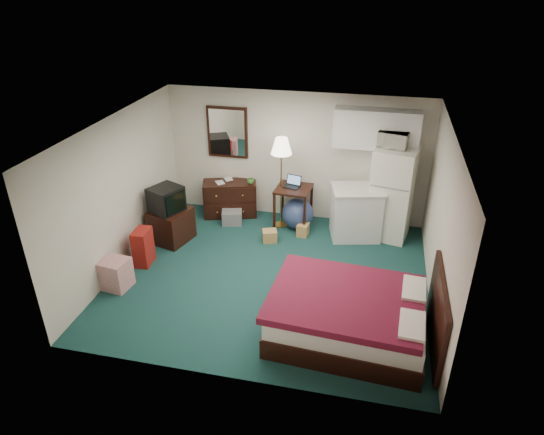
% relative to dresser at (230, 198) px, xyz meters
% --- Properties ---
extents(floor, '(5.00, 4.50, 0.01)m').
position_rel_dresser_xyz_m(floor, '(1.28, -1.98, -0.36)').
color(floor, '#10373B').
rests_on(floor, ground).
extents(ceiling, '(5.00, 4.50, 0.01)m').
position_rel_dresser_xyz_m(ceiling, '(1.28, -1.98, 2.14)').
color(ceiling, silver).
rests_on(ceiling, walls).
extents(walls, '(5.01, 4.51, 2.50)m').
position_rel_dresser_xyz_m(walls, '(1.28, -1.98, 0.89)').
color(walls, silver).
rests_on(walls, floor).
extents(mirror, '(0.80, 0.06, 1.00)m').
position_rel_dresser_xyz_m(mirror, '(-0.07, 0.24, 1.29)').
color(mirror, white).
rests_on(mirror, walls).
extents(upper_cabinets, '(1.50, 0.35, 0.70)m').
position_rel_dresser_xyz_m(upper_cabinets, '(2.73, 0.10, 1.59)').
color(upper_cabinets, white).
rests_on(upper_cabinets, walls).
extents(headboard, '(0.06, 1.56, 1.00)m').
position_rel_dresser_xyz_m(headboard, '(3.74, -3.13, 0.19)').
color(headboard, black).
rests_on(headboard, walls).
extents(dresser, '(1.14, 0.75, 0.71)m').
position_rel_dresser_xyz_m(dresser, '(0.00, 0.00, 0.00)').
color(dresser, black).
rests_on(dresser, floor).
extents(floor_lamp, '(0.49, 0.49, 1.78)m').
position_rel_dresser_xyz_m(floor_lamp, '(1.09, -0.23, 0.53)').
color(floor_lamp, tan).
rests_on(floor_lamp, floor).
extents(desk, '(0.69, 0.69, 0.81)m').
position_rel_dresser_xyz_m(desk, '(1.33, -0.21, 0.05)').
color(desk, black).
rests_on(desk, floor).
extents(exercise_ball, '(0.74, 0.74, 0.60)m').
position_rel_dresser_xyz_m(exercise_ball, '(1.42, -0.25, -0.06)').
color(exercise_ball, navy).
rests_on(exercise_ball, floor).
extents(kitchen_counter, '(0.99, 0.84, 0.94)m').
position_rel_dresser_xyz_m(kitchen_counter, '(2.52, -0.34, 0.12)').
color(kitchen_counter, white).
rests_on(kitchen_counter, floor).
extents(fridge, '(0.83, 0.83, 1.71)m').
position_rel_dresser_xyz_m(fridge, '(3.12, -0.16, 0.50)').
color(fridge, white).
rests_on(fridge, floor).
extents(bed, '(2.12, 1.70, 0.65)m').
position_rel_dresser_xyz_m(bed, '(2.62, -3.13, -0.03)').
color(bed, '#560521').
rests_on(bed, floor).
extents(tv_stand, '(0.77, 0.81, 0.61)m').
position_rel_dresser_xyz_m(tv_stand, '(-0.75, -1.22, -0.05)').
color(tv_stand, black).
rests_on(tv_stand, floor).
extents(suitcase, '(0.27, 0.41, 0.63)m').
position_rel_dresser_xyz_m(suitcase, '(-0.89, -2.07, -0.04)').
color(suitcase, maroon).
rests_on(suitcase, floor).
extents(retail_box, '(0.44, 0.44, 0.49)m').
position_rel_dresser_xyz_m(retail_box, '(-1.00, -2.80, -0.11)').
color(retail_box, silver).
rests_on(retail_box, floor).
extents(file_bin, '(0.44, 0.38, 0.27)m').
position_rel_dresser_xyz_m(file_bin, '(0.15, -0.38, -0.22)').
color(file_bin, slate).
rests_on(file_bin, floor).
extents(cardboard_box_a, '(0.31, 0.29, 0.22)m').
position_rel_dresser_xyz_m(cardboard_box_a, '(1.02, -0.88, -0.25)').
color(cardboard_box_a, '#AB8649').
rests_on(cardboard_box_a, floor).
extents(cardboard_box_b, '(0.22, 0.25, 0.23)m').
position_rel_dresser_xyz_m(cardboard_box_b, '(1.58, -0.53, -0.24)').
color(cardboard_box_b, '#AB8649').
rests_on(cardboard_box_b, floor).
extents(laptop, '(0.34, 0.30, 0.20)m').
position_rel_dresser_xyz_m(laptop, '(1.28, -0.19, 0.56)').
color(laptop, black).
rests_on(laptop, desk).
extents(crt_tv, '(0.67, 0.69, 0.45)m').
position_rel_dresser_xyz_m(crt_tv, '(-0.78, -1.26, 0.49)').
color(crt_tv, black).
rests_on(crt_tv, tv_stand).
extents(microwave, '(0.55, 0.38, 0.34)m').
position_rel_dresser_xyz_m(microwave, '(3.03, -0.11, 1.53)').
color(microwave, white).
rests_on(microwave, fridge).
extents(book_a, '(0.13, 0.10, 0.21)m').
position_rel_dresser_xyz_m(book_a, '(-0.23, -0.12, 0.46)').
color(book_a, '#AB8649').
rests_on(book_a, dresser).
extents(book_b, '(0.14, 0.10, 0.21)m').
position_rel_dresser_xyz_m(book_b, '(-0.12, 0.08, 0.46)').
color(book_b, '#AB8649').
rests_on(book_b, dresser).
extents(mug, '(0.15, 0.13, 0.14)m').
position_rel_dresser_xyz_m(mug, '(0.43, 0.01, 0.42)').
color(mug, '#407F32').
rests_on(mug, dresser).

